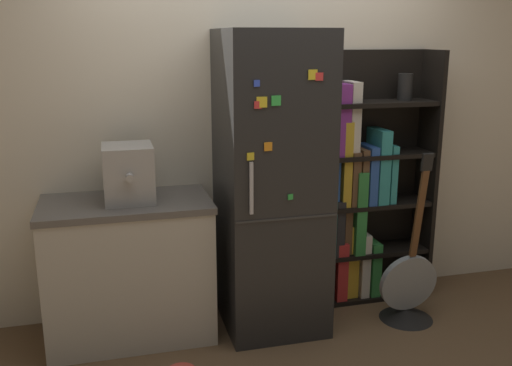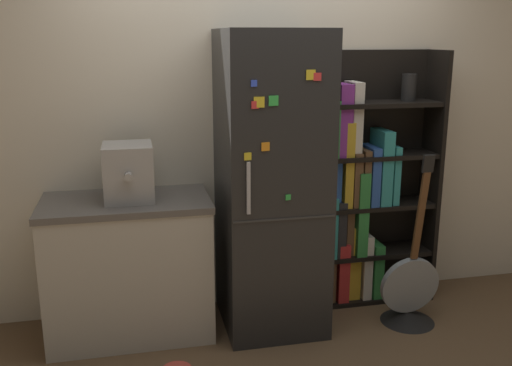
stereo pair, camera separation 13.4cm
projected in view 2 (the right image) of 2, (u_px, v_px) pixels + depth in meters
ground_plane at (274, 328)px, 3.71m from camera, size 16.00×16.00×0.00m
wall_back at (258, 119)px, 3.84m from camera, size 8.00×0.05×2.60m
refrigerator at (271, 184)px, 3.58m from camera, size 0.62×0.70×1.89m
bookshelf at (362, 193)px, 3.97m from camera, size 0.83×0.30×1.76m
kitchen_counter at (129, 267)px, 3.57m from camera, size 1.02×0.59×0.88m
espresso_machine at (128, 172)px, 3.42m from camera, size 0.29×0.37×0.34m
guitar at (409, 298)px, 3.76m from camera, size 0.40×0.36×1.16m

